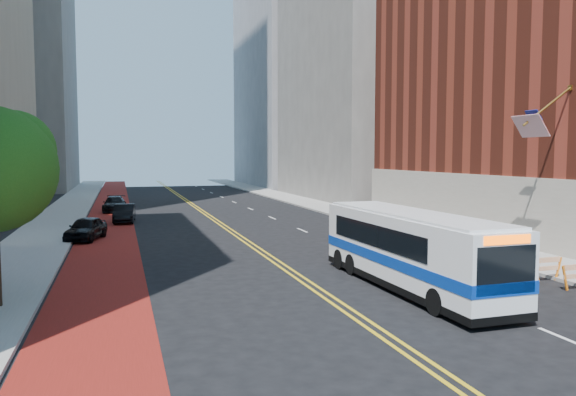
% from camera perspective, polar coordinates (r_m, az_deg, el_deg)
% --- Properties ---
extents(ground, '(160.00, 160.00, 0.00)m').
position_cam_1_polar(ground, '(17.12, 9.48, -13.43)').
color(ground, black).
rests_on(ground, ground).
extents(sidewalk_left, '(4.00, 140.00, 0.15)m').
position_cam_1_polar(sidewalk_left, '(45.14, -22.69, -2.47)').
color(sidewalk_left, gray).
rests_on(sidewalk_left, ground).
extents(sidewalk_right, '(4.00, 140.00, 0.15)m').
position_cam_1_polar(sidewalk_right, '(48.85, 6.57, -1.66)').
color(sidewalk_right, gray).
rests_on(sidewalk_right, ground).
extents(bus_lane_paint, '(3.60, 140.00, 0.01)m').
position_cam_1_polar(bus_lane_paint, '(44.91, -17.73, -2.47)').
color(bus_lane_paint, maroon).
rests_on(bus_lane_paint, ground).
extents(center_line_inner, '(0.14, 140.00, 0.01)m').
position_cam_1_polar(center_line_inner, '(45.45, -7.69, -2.21)').
color(center_line_inner, gold).
rests_on(center_line_inner, ground).
extents(center_line_outer, '(0.14, 140.00, 0.01)m').
position_cam_1_polar(center_line_outer, '(45.51, -7.24, -2.20)').
color(center_line_outer, gold).
rests_on(center_line_outer, ground).
extents(lane_dashes, '(0.14, 98.20, 0.01)m').
position_cam_1_polar(lane_dashes, '(54.21, -3.82, -1.11)').
color(lane_dashes, silver).
rests_on(lane_dashes, ground).
extents(midrise_right_near, '(18.00, 26.00, 40.00)m').
position_cam_1_polar(midrise_right_near, '(71.07, 9.23, 16.37)').
color(midrise_right_near, slate).
rests_on(midrise_right_near, ground).
extents(midrise_right_far, '(20.00, 28.00, 55.00)m').
position_cam_1_polar(midrise_right_far, '(100.23, 1.94, 17.27)').
color(midrise_right_far, gray).
rests_on(midrise_right_far, ground).
extents(construction_barriers, '(1.42, 10.91, 1.00)m').
position_cam_1_polar(construction_barriers, '(25.09, 26.05, -6.49)').
color(construction_barriers, orange).
rests_on(construction_barriers, ground).
extents(transit_bus, '(2.65, 11.02, 3.02)m').
position_cam_1_polar(transit_bus, '(22.48, 12.20, -5.04)').
color(transit_bus, white).
rests_on(transit_bus, ground).
extents(car_a, '(2.73, 4.47, 1.42)m').
position_cam_1_polar(car_a, '(36.65, -19.84, -2.92)').
color(car_a, black).
rests_on(car_a, ground).
extents(car_b, '(1.79, 4.32, 1.39)m').
position_cam_1_polar(car_b, '(45.20, -16.28, -1.51)').
color(car_b, black).
rests_on(car_b, ground).
extents(car_c, '(2.23, 4.89, 1.39)m').
position_cam_1_polar(car_c, '(53.93, -17.21, -0.59)').
color(car_c, black).
rests_on(car_c, ground).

